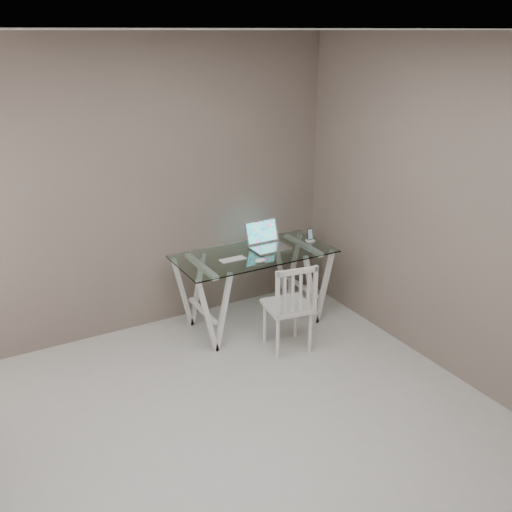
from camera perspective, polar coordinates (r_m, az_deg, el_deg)
The scene contains 7 objects.
room at distance 3.14m, azimuth -1.53°, elevation 3.44°, with size 4.50×4.52×2.71m.
desk at distance 5.50m, azimuth -0.18°, elevation -3.23°, with size 1.50×0.70×0.75m.
chair at distance 5.02m, azimuth 3.51°, elevation -4.80°, with size 0.44×0.44×0.85m.
laptop at distance 5.50m, azimuth 1.05°, elevation 1.50°, with size 0.35×0.32×0.24m.
keyboard at distance 5.21m, azimuth -2.36°, elevation -0.36°, with size 0.26×0.11×0.01m, color silver.
mouse at distance 5.15m, azimuth 0.45°, elevation -0.44°, with size 0.11×0.06×0.03m, color white.
phone_dock at distance 5.68m, azimuth 5.43°, elevation 1.82°, with size 0.07×0.07×0.13m.
Camera 1 is at (-1.46, -2.62, 2.70)m, focal length 40.00 mm.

